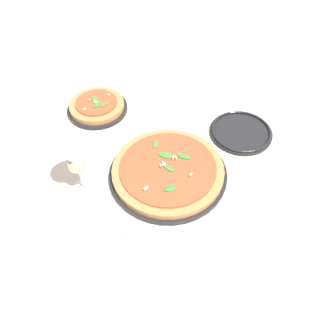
# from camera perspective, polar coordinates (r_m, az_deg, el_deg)

# --- Properties ---
(ground_plane) EXTENTS (6.00, 6.00, 0.00)m
(ground_plane) POSITION_cam_1_polar(r_m,az_deg,el_deg) (0.92, -0.67, -2.24)
(ground_plane) COLOR beige
(pizza_arugula_main) EXTENTS (0.33, 0.33, 0.05)m
(pizza_arugula_main) POSITION_cam_1_polar(r_m,az_deg,el_deg) (0.92, 0.00, -0.52)
(pizza_arugula_main) COLOR black
(pizza_arugula_main) RESTS_ON ground_plane
(pizza_personal_side) EXTENTS (0.20, 0.20, 0.05)m
(pizza_personal_side) POSITION_cam_1_polar(r_m,az_deg,el_deg) (1.15, -12.24, 10.42)
(pizza_personal_side) COLOR black
(pizza_personal_side) RESTS_ON ground_plane
(wine_glass) EXTENTS (0.08, 0.08, 0.18)m
(wine_glass) POSITION_cam_1_polar(r_m,az_deg,el_deg) (0.84, -15.95, 1.83)
(wine_glass) COLOR white
(wine_glass) RESTS_ON ground_plane
(napkin) EXTENTS (0.12, 0.09, 0.01)m
(napkin) POSITION_cam_1_polar(r_m,az_deg,el_deg) (0.83, -12.44, -13.23)
(napkin) COLOR silver
(napkin) RESTS_ON ground_plane
(fork) EXTENTS (0.19, 0.05, 0.00)m
(fork) POSITION_cam_1_polar(r_m,az_deg,el_deg) (0.82, -12.01, -12.97)
(fork) COLOR silver
(fork) RESTS_ON ground_plane
(side_plate_white) EXTENTS (0.20, 0.20, 0.02)m
(side_plate_white) POSITION_cam_1_polar(r_m,az_deg,el_deg) (1.07, 12.59, 6.17)
(side_plate_white) COLOR black
(side_plate_white) RESTS_ON ground_plane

